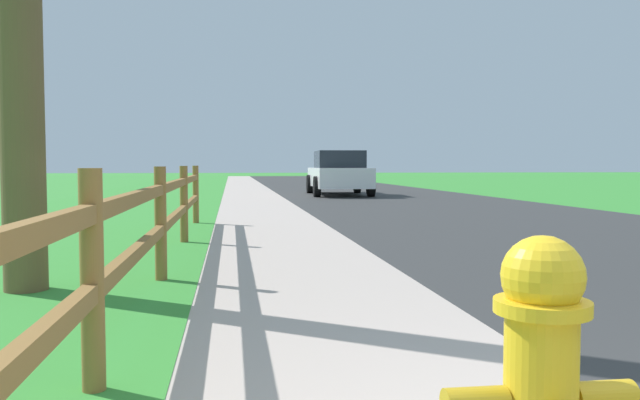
{
  "coord_description": "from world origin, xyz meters",
  "views": [
    {
      "loc": [
        -1.69,
        -1.01,
        1.08
      ],
      "look_at": [
        -0.56,
        7.17,
        0.62
      ],
      "focal_mm": 35.91,
      "sensor_mm": 36.0,
      "label": 1
    }
  ],
  "objects": [
    {
      "name": "rail_fence",
      "position": [
        -2.35,
        5.05,
        0.63
      ],
      "size": [
        0.11,
        11.91,
        1.07
      ],
      "color": "olive",
      "rests_on": "ground"
    },
    {
      "name": "curb_concrete",
      "position": [
        -3.0,
        27.0,
        0.0
      ],
      "size": [
        6.0,
        66.0,
        0.01
      ],
      "primitive_type": "cube",
      "color": "#BEACA0",
      "rests_on": "ground"
    },
    {
      "name": "ground_plane",
      "position": [
        0.0,
        25.0,
        0.0
      ],
      "size": [
        120.0,
        120.0,
        0.0
      ],
      "primitive_type": "plane",
      "color": "green"
    },
    {
      "name": "road_asphalt",
      "position": [
        3.5,
        27.0,
        0.0
      ],
      "size": [
        7.0,
        66.0,
        0.01
      ],
      "primitive_type": "cube",
      "color": "#353535",
      "rests_on": "ground"
    },
    {
      "name": "parked_suv_white",
      "position": [
        2.11,
        21.56,
        0.78
      ],
      "size": [
        2.19,
        4.87,
        1.57
      ],
      "color": "white",
      "rests_on": "ground"
    },
    {
      "name": "grass_verge",
      "position": [
        -4.5,
        27.0,
        0.01
      ],
      "size": [
        5.0,
        66.0,
        0.0
      ],
      "primitive_type": "cube",
      "color": "green",
      "rests_on": "ground"
    }
  ]
}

